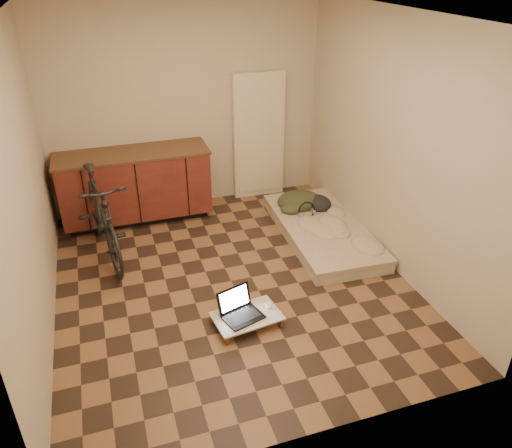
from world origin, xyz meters
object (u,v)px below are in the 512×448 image
object	(u,v)px
bicycle	(100,211)
laptop	(240,310)
lap_desk	(247,316)
futon	(322,230)

from	to	relation	value
bicycle	laptop	world-z (taller)	bicycle
bicycle	lap_desk	bearing A→B (deg)	-64.74
bicycle	lap_desk	world-z (taller)	bicycle
bicycle	futon	size ratio (longest dim) A/B	0.86
futon	laptop	size ratio (longest dim) A/B	4.67
bicycle	futon	distance (m)	2.58
bicycle	lap_desk	distance (m)	2.08
laptop	futon	bearing A→B (deg)	23.87
futon	laptop	bearing A→B (deg)	-136.07
futon	lap_desk	bearing A→B (deg)	-134.26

